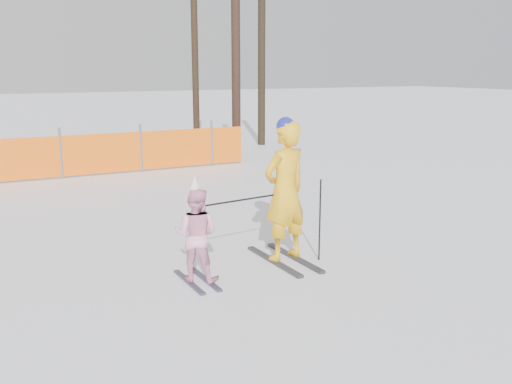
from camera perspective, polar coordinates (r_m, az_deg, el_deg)
ground at (r=7.59m, az=1.81°, el=-8.11°), size 120.00×120.00×0.00m
adult at (r=7.79m, az=2.92°, el=0.14°), size 0.78×1.40×2.01m
child at (r=7.14m, az=-6.01°, el=-4.19°), size 0.73×0.91×1.37m
ski_poles at (r=7.67m, az=2.68°, el=-1.85°), size 1.73×0.21×1.16m
tree_trunks at (r=18.66m, az=-2.18°, el=12.73°), size 2.71×2.35×5.93m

